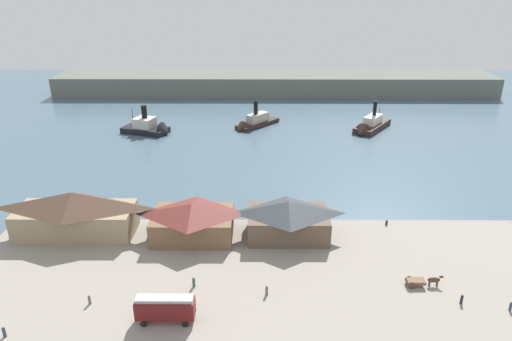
{
  "coord_description": "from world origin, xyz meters",
  "views": [
    {
      "loc": [
        -6.66,
        -85.3,
        46.2
      ],
      "look_at": [
        -7.36,
        19.61,
        2.0
      ],
      "focal_mm": 32.74,
      "sensor_mm": 36.0,
      "label": 1
    }
  ],
  "objects_px": {
    "pedestrian_walking_east": "(89,300)",
    "ferry_approaching_west": "(370,126)",
    "ferry_shed_west_terminal": "(288,218)",
    "ferry_shed_central_terminal": "(193,220)",
    "pedestrian_near_east_shed": "(4,332)",
    "mooring_post_east": "(387,222)",
    "pedestrian_near_west_shed": "(511,306)",
    "pedestrian_standing_center": "(267,290)",
    "ferry_shed_customs_shed": "(75,213)",
    "street_tram": "(165,307)",
    "ferry_near_quay": "(253,123)",
    "horse_cart": "(422,281)",
    "pedestrian_near_cart": "(462,299)",
    "pedestrian_by_tram": "(194,282)",
    "ferry_moored_west": "(150,128)"
  },
  "relations": [
    {
      "from": "pedestrian_walking_east",
      "to": "ferry_approaching_west",
      "type": "bearing_deg",
      "value": 55.27
    },
    {
      "from": "street_tram",
      "to": "pedestrian_standing_center",
      "type": "relative_size",
      "value": 4.7
    },
    {
      "from": "street_tram",
      "to": "pedestrian_walking_east",
      "type": "height_order",
      "value": "street_tram"
    },
    {
      "from": "street_tram",
      "to": "pedestrian_near_east_shed",
      "type": "bearing_deg",
      "value": -171.36
    },
    {
      "from": "pedestrian_walking_east",
      "to": "pedestrian_standing_center",
      "type": "bearing_deg",
      "value": 5.06
    },
    {
      "from": "ferry_shed_customs_shed",
      "to": "ferry_shed_central_terminal",
      "type": "xyz_separation_m",
      "value": [
        21.84,
        -0.78,
        -0.95
      ]
    },
    {
      "from": "ferry_shed_west_terminal",
      "to": "pedestrian_near_cart",
      "type": "height_order",
      "value": "ferry_shed_west_terminal"
    },
    {
      "from": "pedestrian_by_tram",
      "to": "ferry_near_quay",
      "type": "relative_size",
      "value": 0.11
    },
    {
      "from": "mooring_post_east",
      "to": "pedestrian_by_tram",
      "type": "bearing_deg",
      "value": -150.51
    },
    {
      "from": "ferry_shed_customs_shed",
      "to": "ferry_shed_central_terminal",
      "type": "height_order",
      "value": "ferry_shed_customs_shed"
    },
    {
      "from": "ferry_shed_central_terminal",
      "to": "pedestrian_standing_center",
      "type": "distance_m",
      "value": 21.95
    },
    {
      "from": "ferry_shed_west_terminal",
      "to": "ferry_shed_central_terminal",
      "type": "bearing_deg",
      "value": -178.73
    },
    {
      "from": "street_tram",
      "to": "ferry_approaching_west",
      "type": "height_order",
      "value": "ferry_approaching_west"
    },
    {
      "from": "pedestrian_standing_center",
      "to": "pedestrian_near_cart",
      "type": "height_order",
      "value": "pedestrian_standing_center"
    },
    {
      "from": "horse_cart",
      "to": "street_tram",
      "type": "bearing_deg",
      "value": -167.77
    },
    {
      "from": "pedestrian_near_cart",
      "to": "pedestrian_standing_center",
      "type": "bearing_deg",
      "value": 176.35
    },
    {
      "from": "street_tram",
      "to": "horse_cart",
      "type": "xyz_separation_m",
      "value": [
        38.51,
        8.35,
        -1.47
      ]
    },
    {
      "from": "horse_cart",
      "to": "ferry_near_quay",
      "type": "xyz_separation_m",
      "value": [
        -27.39,
        86.02,
        -0.71
      ]
    },
    {
      "from": "ferry_shed_customs_shed",
      "to": "mooring_post_east",
      "type": "relative_size",
      "value": 24.2
    },
    {
      "from": "street_tram",
      "to": "ferry_moored_west",
      "type": "height_order",
      "value": "ferry_moored_west"
    },
    {
      "from": "street_tram",
      "to": "ferry_near_quay",
      "type": "relative_size",
      "value": 0.5
    },
    {
      "from": "pedestrian_near_west_shed",
      "to": "mooring_post_east",
      "type": "distance_m",
      "value": 27.63
    },
    {
      "from": "pedestrian_near_east_shed",
      "to": "pedestrian_walking_east",
      "type": "bearing_deg",
      "value": 36.64
    },
    {
      "from": "ferry_shed_customs_shed",
      "to": "street_tram",
      "type": "distance_m",
      "value": 31.9
    },
    {
      "from": "ferry_shed_central_terminal",
      "to": "ferry_approaching_west",
      "type": "bearing_deg",
      "value": 54.85
    },
    {
      "from": "pedestrian_walking_east",
      "to": "ferry_approaching_west",
      "type": "height_order",
      "value": "ferry_approaching_west"
    },
    {
      "from": "ferry_shed_west_terminal",
      "to": "pedestrian_near_west_shed",
      "type": "xyz_separation_m",
      "value": [
        31.12,
        -20.89,
        -2.88
      ]
    },
    {
      "from": "mooring_post_east",
      "to": "ferry_approaching_west",
      "type": "xyz_separation_m",
      "value": [
        10.44,
        62.91,
        -0.18
      ]
    },
    {
      "from": "ferry_approaching_west",
      "to": "ferry_shed_central_terminal",
      "type": "bearing_deg",
      "value": -125.15
    },
    {
      "from": "street_tram",
      "to": "ferry_moored_west",
      "type": "bearing_deg",
      "value": 103.59
    },
    {
      "from": "street_tram",
      "to": "pedestrian_near_cart",
      "type": "distance_m",
      "value": 43.21
    },
    {
      "from": "ferry_shed_customs_shed",
      "to": "ferry_shed_west_terminal",
      "type": "bearing_deg",
      "value": -0.57
    },
    {
      "from": "street_tram",
      "to": "horse_cart",
      "type": "relative_size",
      "value": 1.45
    },
    {
      "from": "ferry_shed_central_terminal",
      "to": "ferry_approaching_west",
      "type": "xyz_separation_m",
      "value": [
        47.52,
        67.48,
        -3.13
      ]
    },
    {
      "from": "ferry_shed_customs_shed",
      "to": "ferry_near_quay",
      "type": "xyz_separation_m",
      "value": [
        32.15,
        70.46,
        -4.14
      ]
    },
    {
      "from": "ferry_moored_west",
      "to": "mooring_post_east",
      "type": "bearing_deg",
      "value": -45.39
    },
    {
      "from": "ferry_shed_customs_shed",
      "to": "pedestrian_near_cart",
      "type": "relative_size",
      "value": 13.13
    },
    {
      "from": "mooring_post_east",
      "to": "ferry_shed_customs_shed",
      "type": "bearing_deg",
      "value": -176.31
    },
    {
      "from": "street_tram",
      "to": "pedestrian_near_west_shed",
      "type": "xyz_separation_m",
      "value": [
        49.49,
        2.63,
        -1.7
      ]
    },
    {
      "from": "pedestrian_near_east_shed",
      "to": "mooring_post_east",
      "type": "bearing_deg",
      "value": 27.64
    },
    {
      "from": "ferry_shed_central_terminal",
      "to": "pedestrian_near_east_shed",
      "type": "distance_m",
      "value": 34.4
    },
    {
      "from": "ferry_shed_west_terminal",
      "to": "mooring_post_east",
      "type": "distance_m",
      "value": 20.21
    },
    {
      "from": "street_tram",
      "to": "ferry_approaching_west",
      "type": "xyz_separation_m",
      "value": [
        48.33,
        90.61,
        -2.13
      ]
    },
    {
      "from": "ferry_shed_west_terminal",
      "to": "pedestrian_near_west_shed",
      "type": "bearing_deg",
      "value": -33.87
    },
    {
      "from": "ferry_approaching_west",
      "to": "street_tram",
      "type": "bearing_deg",
      "value": -118.08
    },
    {
      "from": "ferry_shed_central_terminal",
      "to": "pedestrian_near_east_shed",
      "type": "bearing_deg",
      "value": -129.83
    },
    {
      "from": "horse_cart",
      "to": "mooring_post_east",
      "type": "bearing_deg",
      "value": 91.83
    },
    {
      "from": "ferry_approaching_west",
      "to": "mooring_post_east",
      "type": "bearing_deg",
      "value": -99.43
    },
    {
      "from": "street_tram",
      "to": "pedestrian_near_cart",
      "type": "bearing_deg",
      "value": 5.44
    },
    {
      "from": "ferry_shed_customs_shed",
      "to": "horse_cart",
      "type": "bearing_deg",
      "value": -14.65
    }
  ]
}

